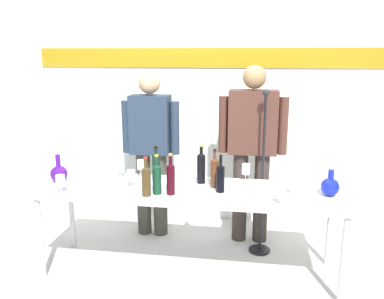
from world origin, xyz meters
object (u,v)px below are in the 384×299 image
(wine_glass_left_3, at_px, (131,175))
(wine_glass_right_2, at_px, (293,181))
(wine_glass_left_1, at_px, (120,166))
(display_table, at_px, (189,195))
(wine_bottle_1, at_px, (201,167))
(wine_bottle_2, at_px, (146,180))
(wine_glass_left_2, at_px, (60,180))
(wine_bottle_6, at_px, (156,166))
(presenter_left, at_px, (151,145))
(wine_glass_left_0, at_px, (141,165))
(wine_bottle_0, at_px, (215,171))
(wine_bottle_4, at_px, (157,178))
(wine_bottle_5, at_px, (220,177))
(decanter_blue_right, at_px, (330,187))
(wine_glass_right_0, at_px, (281,192))
(presenter_right, at_px, (252,143))
(wine_bottle_3, at_px, (171,177))
(decanter_blue_left, at_px, (59,173))
(wine_glass_right_1, at_px, (246,169))
(microphone_stand, at_px, (261,200))

(wine_glass_left_3, distance_m, wine_glass_right_2, 1.29)
(wine_glass_left_1, relative_size, wine_glass_right_2, 0.98)
(display_table, distance_m, wine_bottle_1, 0.27)
(wine_bottle_2, height_order, wine_glass_left_2, wine_bottle_2)
(wine_bottle_6, relative_size, wine_glass_left_1, 2.05)
(presenter_left, height_order, wine_glass_right_2, presenter_left)
(wine_glass_left_1, bearing_deg, wine_glass_left_3, -54.20)
(wine_glass_left_0, bearing_deg, wine_glass_left_2, -133.81)
(wine_bottle_0, distance_m, wine_bottle_4, 0.49)
(wine_bottle_1, height_order, wine_bottle_2, wine_bottle_1)
(wine_bottle_5, xyz_separation_m, wine_glass_left_2, (-1.23, -0.23, -0.01))
(decanter_blue_right, bearing_deg, wine_bottle_1, 170.69)
(display_table, bearing_deg, decanter_blue_right, -0.23)
(wine_glass_left_1, height_order, wine_glass_right_0, wine_glass_left_1)
(presenter_right, height_order, wine_bottle_0, presenter_right)
(wine_bottle_3, bearing_deg, wine_glass_left_0, 131.40)
(presenter_right, height_order, wine_glass_left_0, presenter_right)
(presenter_right, height_order, wine_glass_left_2, presenter_right)
(presenter_left, distance_m, wine_bottle_1, 0.77)
(wine_bottle_6, bearing_deg, wine_glass_left_3, -135.77)
(display_table, relative_size, presenter_right, 1.45)
(decanter_blue_right, distance_m, wine_bottle_4, 1.34)
(wine_bottle_2, distance_m, wine_bottle_3, 0.19)
(decanter_blue_left, distance_m, wine_glass_left_0, 0.70)
(wine_bottle_5, height_order, wine_glass_left_3, wine_bottle_5)
(decanter_blue_left, xyz_separation_m, wine_glass_right_2, (1.94, -0.02, 0.03))
(wine_glass_left_1, bearing_deg, wine_glass_right_2, -8.81)
(wine_glass_left_1, bearing_deg, wine_glass_right_0, -18.74)
(wine_glass_left_0, relative_size, wine_glass_left_1, 1.03)
(decanter_blue_right, bearing_deg, wine_bottle_2, -171.48)
(wine_bottle_1, height_order, wine_bottle_5, wine_bottle_1)
(wine_bottle_0, xyz_separation_m, wine_glass_left_1, (-0.85, 0.13, -0.03))
(wine_bottle_4, bearing_deg, wine_glass_left_3, 154.10)
(wine_glass_left_3, bearing_deg, wine_glass_left_2, -155.27)
(wine_bottle_6, xyz_separation_m, wine_glass_right_1, (0.75, 0.16, -0.04))
(presenter_right, bearing_deg, wine_bottle_1, -128.70)
(decanter_blue_left, bearing_deg, wine_bottle_1, 7.95)
(wine_glass_left_1, bearing_deg, wine_bottle_6, -12.70)
(wine_bottle_0, relative_size, wine_bottle_5, 1.05)
(wine_bottle_2, bearing_deg, wine_glass_left_2, -175.29)
(decanter_blue_left, xyz_separation_m, decanter_blue_right, (2.22, 0.00, -0.00))
(presenter_left, relative_size, presenter_right, 0.96)
(wine_glass_left_3, distance_m, microphone_stand, 1.23)
(decanter_blue_left, height_order, wine_bottle_1, wine_bottle_1)
(wine_bottle_0, xyz_separation_m, wine_bottle_2, (-0.50, -0.29, -0.01))
(wine_glass_right_0, height_order, wine_glass_right_1, wine_glass_right_1)
(presenter_right, distance_m, wine_glass_left_3, 1.22)
(wine_bottle_3, distance_m, wine_glass_right_1, 0.72)
(decanter_blue_right, relative_size, wine_bottle_3, 0.64)
(wine_glass_right_0, bearing_deg, wine_bottle_1, 146.51)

